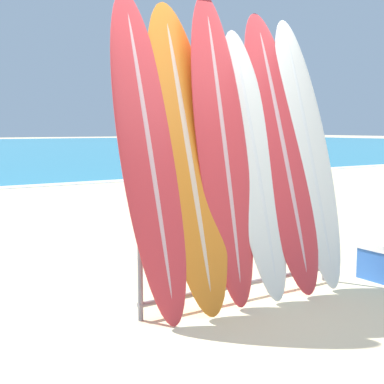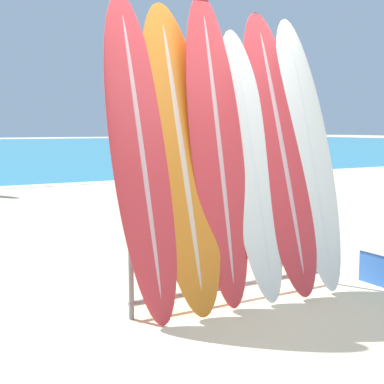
{
  "view_description": "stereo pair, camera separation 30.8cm",
  "coord_description": "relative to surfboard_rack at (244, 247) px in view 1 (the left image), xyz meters",
  "views": [
    {
      "loc": [
        -2.65,
        -3.11,
        1.45
      ],
      "look_at": [
        0.14,
        1.17,
        0.83
      ],
      "focal_mm": 50.0,
      "sensor_mm": 36.0,
      "label": 1
    },
    {
      "loc": [
        -2.38,
        -3.27,
        1.45
      ],
      "look_at": [
        0.14,
        1.17,
        0.83
      ],
      "focal_mm": 50.0,
      "sensor_mm": 36.0,
      "label": 2
    }
  ],
  "objects": [
    {
      "name": "ground_plane",
      "position": [
        -0.14,
        -0.37,
        -0.45
      ],
      "size": [
        160.0,
        160.0,
        0.0
      ],
      "primitive_type": "plane",
      "color": "beige"
    },
    {
      "name": "surfboard_rack",
      "position": [
        0.0,
        0.0,
        0.0
      ],
      "size": [
        2.01,
        0.04,
        0.82
      ],
      "color": "slate",
      "rests_on": "ground_plane"
    },
    {
      "name": "surfboard_slot_0",
      "position": [
        -0.85,
        0.11,
        0.82
      ],
      "size": [
        0.49,
        0.84,
        2.54
      ],
      "color": "red",
      "rests_on": "ground_plane"
    },
    {
      "name": "surfboard_slot_1",
      "position": [
        -0.5,
        0.11,
        0.8
      ],
      "size": [
        0.59,
        0.8,
        2.49
      ],
      "color": "orange",
      "rests_on": "ground_plane"
    },
    {
      "name": "surfboard_slot_2",
      "position": [
        -0.18,
        0.07,
        0.84
      ],
      "size": [
        0.5,
        0.63,
        2.57
      ],
      "color": "red",
      "rests_on": "ground_plane"
    },
    {
      "name": "surfboard_slot_3",
      "position": [
        0.16,
        0.07,
        0.71
      ],
      "size": [
        0.49,
        0.74,
        2.32
      ],
      "color": "silver",
      "rests_on": "ground_plane"
    },
    {
      "name": "surfboard_slot_4",
      "position": [
        0.5,
        0.11,
        0.82
      ],
      "size": [
        0.6,
        0.86,
        2.52
      ],
      "color": "red",
      "rests_on": "ground_plane"
    },
    {
      "name": "surfboard_slot_5",
      "position": [
        0.83,
        0.1,
        0.8
      ],
      "size": [
        0.53,
        0.81,
        2.49
      ],
      "color": "silver",
      "rests_on": "ground_plane"
    },
    {
      "name": "person_near_water",
      "position": [
        2.37,
        5.35,
        0.5
      ],
      "size": [
        0.29,
        0.23,
        1.73
      ],
      "rotation": [
        0.0,
        0.0,
        3.21
      ],
      "color": "beige",
      "rests_on": "ground_plane"
    }
  ]
}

